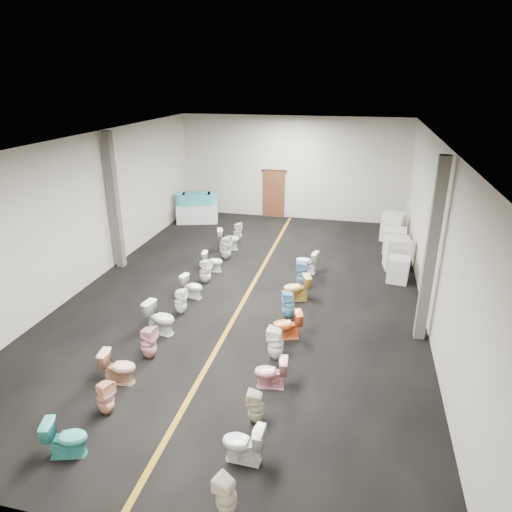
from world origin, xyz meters
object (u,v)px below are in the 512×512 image
Objects in this scene: toilet_left_7 at (205,271)px; toilet_left_9 at (226,248)px; appliance_crate_c at (394,241)px; toilet_left_5 at (181,301)px; toilet_left_10 at (228,239)px; toilet_right_8 at (303,274)px; toilet_right_9 at (307,262)px; display_table at (197,213)px; toilet_right_2 at (256,407)px; bathtub at (197,198)px; toilet_left_0 at (66,438)px; toilet_right_1 at (243,443)px; toilet_left_11 at (238,232)px; toilet_left_8 at (213,261)px; appliance_crate_b at (397,253)px; toilet_right_4 at (276,343)px; toilet_right_0 at (226,497)px; toilet_left_1 at (105,397)px; toilet_right_7 at (297,288)px; toilet_right_3 at (271,373)px; toilet_left_3 at (148,342)px; appliance_crate_d at (393,227)px; appliance_crate_a at (398,270)px; toilet_left_4 at (160,318)px; toilet_left_6 at (192,287)px; toilet_left_2 at (119,367)px; toilet_right_5 at (287,325)px; toilet_right_6 at (289,304)px.

toilet_left_7 is 0.94× the size of toilet_left_9.
toilet_left_7 is at bearing -144.82° from appliance_crate_c.
toilet_left_5 is 5.04m from toilet_left_10.
toilet_right_8 is 1.13m from toilet_right_9.
display_table is 8.54m from appliance_crate_c.
toilet_left_9 is 0.99× the size of toilet_right_8.
toilet_right_2 is at bearing -149.73° from toilet_left_9.
bathtub reaches higher than toilet_left_0.
bathtub is at bearing 19.02° from toilet_left_10.
toilet_left_9 is 9.18m from toilet_right_1.
toilet_left_0 is 11.21m from toilet_left_11.
toilet_right_2 is (3.02, -6.62, -0.00)m from toilet_left_8.
toilet_left_5 reaches higher than toilet_right_1.
toilet_right_9 is (5.44, -4.50, -0.69)m from bathtub.
appliance_crate_b is at bearing -47.68° from toilet_left_0.
toilet_left_9 is at bearing -149.70° from toilet_right_4.
bathtub is at bearing -137.11° from toilet_right_0.
appliance_crate_b is 1.46× the size of toilet_left_1.
toilet_right_7 is 2.09m from toilet_right_9.
toilet_left_1 is 3.29m from toilet_right_3.
toilet_left_7 is at bearing -82.84° from toilet_right_8.
toilet_left_7 is 7.28m from toilet_right_1.
toilet_right_9 is (2.90, 5.73, -0.03)m from toilet_left_3.
appliance_crate_d is at bearing -58.29° from toilet_left_8.
toilet_left_4 reaches higher than appliance_crate_a.
appliance_crate_a is 1.18× the size of toilet_left_6.
toilet_left_9 reaches higher than toilet_left_1.
toilet_left_8 is (-0.06, 0.93, -0.05)m from toilet_left_7.
toilet_left_2 reaches higher than toilet_left_5.
bathtub is 9.52m from appliance_crate_a.
appliance_crate_c is 6.76m from toilet_left_8.
toilet_right_9 is at bearing 174.00° from toilet_right_3.
toilet_left_0 is at bearing 174.87° from toilet_left_8.
bathtub is 2.48× the size of toilet_right_1.
toilet_right_5 is (2.94, 3.47, 0.00)m from toilet_left_1.
toilet_right_5 is at bearing -137.84° from toilet_left_9.
toilet_right_7 is (5.41, -6.59, -0.68)m from bathtub.
toilet_right_6 is (3.03, 3.58, 0.01)m from toilet_left_2.
toilet_right_7 reaches higher than toilet_right_9.
toilet_left_0 is 5.48m from toilet_right_5.
appliance_crate_a reaches higher than toilet_right_2.
toilet_left_10 is at bearing 24.42° from toilet_left_7.
toilet_right_4 reaches higher than toilet_right_2.
appliance_crate_b is 1.36× the size of toilet_right_7.
toilet_right_3 is 1.04m from toilet_right_4.
appliance_crate_b is 6.42m from toilet_left_7.
toilet_right_9 is (0.09, 3.12, -0.00)m from toilet_right_6.
toilet_left_3 is 1.12m from toilet_left_4.
toilet_left_9 reaches higher than toilet_left_0.
toilet_right_0 is 9.23m from toilet_right_9.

